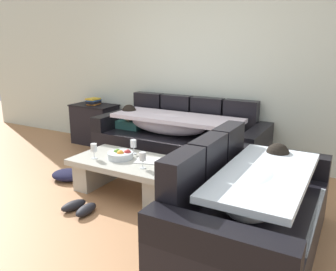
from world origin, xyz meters
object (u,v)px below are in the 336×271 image
fruit_bowl (121,155)px  pair_of_shoes (80,208)px  wine_glass_far_back (133,144)px  book_stack_on_cabinet (94,101)px  wine_glass_near_right (143,157)px  side_cabinet (95,124)px  couch_near_window (250,212)px  couch_along_wall (178,140)px  open_magazine (149,161)px  crumpled_garment (68,175)px  coffee_table (128,172)px  wine_glass_near_left (94,148)px

fruit_bowl → pair_of_shoes: (-0.06, -0.60, -0.38)m
fruit_bowl → wine_glass_far_back: wine_glass_far_back is taller
fruit_bowl → pair_of_shoes: size_ratio=0.85×
wine_glass_far_back → book_stack_on_cabinet: book_stack_on_cabinet is taller
wine_glass_near_right → side_cabinet: 2.39m
fruit_bowl → book_stack_on_cabinet: book_stack_on_cabinet is taller
couch_near_window → wine_glass_far_back: couch_near_window is taller
couch_along_wall → fruit_bowl: size_ratio=8.03×
fruit_bowl → wine_glass_far_back: size_ratio=1.69×
couch_near_window → pair_of_shoes: size_ratio=5.32×
wine_glass_near_right → wine_glass_far_back: size_ratio=1.00×
open_magazine → fruit_bowl: bearing=175.7°
wine_glass_far_back → book_stack_on_cabinet: 1.93m
couch_along_wall → crumpled_garment: couch_along_wall is taller
pair_of_shoes → coffee_table: bearing=76.4°
wine_glass_far_back → side_cabinet: size_ratio=0.23×
couch_near_window → pair_of_shoes: couch_near_window is taller
open_magazine → pair_of_shoes: size_ratio=0.85×
pair_of_shoes → side_cabinet: bearing=127.2°
couch_along_wall → wine_glass_near_left: 1.29m
crumpled_garment → coffee_table: bearing=4.1°
wine_glass_far_back → wine_glass_near_left: bearing=-130.5°
wine_glass_far_back → side_cabinet: (-1.55, 1.12, -0.17)m
side_cabinet → book_stack_on_cabinet: size_ratio=3.07×
side_cabinet → pair_of_shoes: size_ratio=2.19×
wine_glass_near_left → couch_near_window: bearing=-9.1°
couch_along_wall → open_magazine: size_ratio=8.03×
book_stack_on_cabinet → pair_of_shoes: size_ratio=0.71×
wine_glass_near_right → open_magazine: size_ratio=0.59×
couch_along_wall → wine_glass_near_right: bearing=-78.5°
side_cabinet → crumpled_garment: side_cabinet is taller
wine_glass_near_right → couch_near_window: bearing=-14.0°
couch_near_window → wine_glass_near_right: couch_near_window is taller
wine_glass_near_right → open_magazine: bearing=106.6°
book_stack_on_cabinet → side_cabinet: bearing=-6.2°
couch_along_wall → open_magazine: 1.03m
fruit_bowl → wine_glass_near_right: wine_glass_near_right is taller
book_stack_on_cabinet → pair_of_shoes: bearing=-52.7°
couch_near_window → wine_glass_near_right: (-1.18, 0.30, 0.16)m
couch_along_wall → book_stack_on_cabinet: size_ratio=9.60×
couch_along_wall → fruit_bowl: 1.10m
wine_glass_near_left → open_magazine: 0.61m
coffee_table → crumpled_garment: (-0.84, -0.06, -0.18)m
couch_near_window → couch_along_wall: bearing=43.3°
couch_near_window → coffee_table: 1.53m
side_cabinet → wine_glass_far_back: bearing=-35.9°
couch_along_wall → wine_glass_near_left: couch_along_wall is taller
coffee_table → wine_glass_near_left: size_ratio=7.23×
wine_glass_near_left → book_stack_on_cabinet: (-1.27, 1.46, 0.20)m
couch_near_window → coffee_table: couch_near_window is taller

